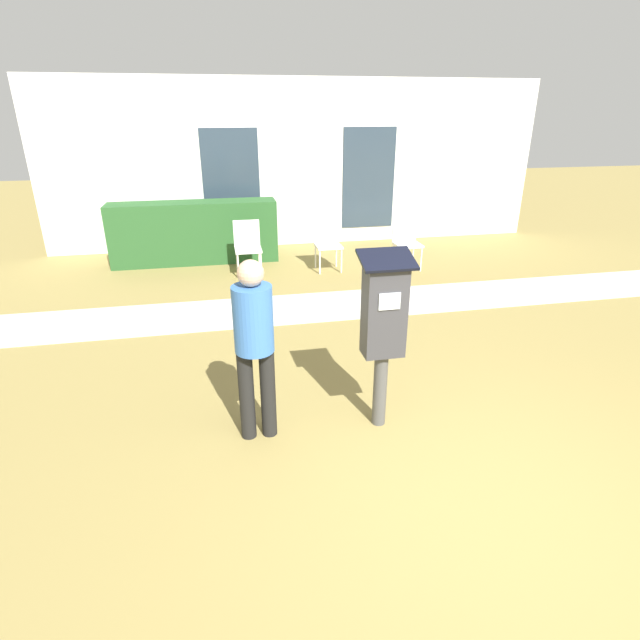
# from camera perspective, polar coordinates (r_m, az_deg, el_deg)

# --- Properties ---
(ground_plane) EXTENTS (40.00, 40.00, 0.00)m
(ground_plane) POSITION_cam_1_polar(r_m,az_deg,el_deg) (3.93, 19.30, -20.63)
(ground_plane) COLOR olive
(sidewalk) EXTENTS (12.00, 1.10, 0.02)m
(sidewalk) POSITION_cam_1_polar(r_m,az_deg,el_deg) (7.25, 2.94, 1.79)
(sidewalk) COLOR beige
(sidewalk) RESTS_ON ground
(building_facade) EXTENTS (10.00, 0.26, 3.20)m
(building_facade) POSITION_cam_1_polar(r_m,az_deg,el_deg) (10.52, -2.25, 17.35)
(building_facade) COLOR white
(building_facade) RESTS_ON ground
(parking_meter) EXTENTS (0.44, 0.31, 1.59)m
(parking_meter) POSITION_cam_1_polar(r_m,az_deg,el_deg) (4.17, 7.29, 0.07)
(parking_meter) COLOR #4C4C4C
(parking_meter) RESTS_ON ground
(person_standing) EXTENTS (0.32, 0.32, 1.58)m
(person_standing) POSITION_cam_1_polar(r_m,az_deg,el_deg) (4.04, -7.53, -2.08)
(person_standing) COLOR black
(person_standing) RESTS_ON ground
(outdoor_chair_left) EXTENTS (0.44, 0.44, 0.90)m
(outdoor_chair_left) POSITION_cam_1_polar(r_m,az_deg,el_deg) (8.63, -8.29, 8.69)
(outdoor_chair_left) COLOR white
(outdoor_chair_left) RESTS_ON ground
(outdoor_chair_middle) EXTENTS (0.44, 0.44, 0.90)m
(outdoor_chair_middle) POSITION_cam_1_polar(r_m,az_deg,el_deg) (8.79, 0.83, 9.18)
(outdoor_chair_middle) COLOR white
(outdoor_chair_middle) RESTS_ON ground
(outdoor_chair_right) EXTENTS (0.44, 0.44, 0.90)m
(outdoor_chair_right) POSITION_cam_1_polar(r_m,az_deg,el_deg) (9.00, 9.82, 9.18)
(outdoor_chair_right) COLOR white
(outdoor_chair_right) RESTS_ON ground
(hedge_row) EXTENTS (2.96, 0.60, 1.10)m
(hedge_row) POSITION_cam_1_polar(r_m,az_deg,el_deg) (9.50, -14.12, 9.67)
(hedge_row) COLOR #285628
(hedge_row) RESTS_ON ground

